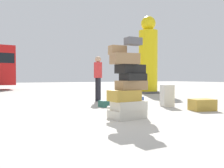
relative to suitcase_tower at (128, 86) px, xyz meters
The scene contains 9 objects.
ground_plane 0.71m from the suitcase_tower, 162.29° to the left, with size 80.00×80.00×0.00m, color #ADA89E.
suitcase_tower is the anchor object (origin of this frame).
suitcase_navy_behind_tower 1.89m from the suitcase_tower, 52.50° to the left, with size 0.54×0.32×0.32m, color #334F99.
suitcase_cream_left_side 2.44m from the suitcase_tower, 28.11° to the left, with size 0.32×0.36×0.65m, color beige.
suitcase_cream_foreground_near 0.99m from the suitcase_tower, 63.78° to the left, with size 0.80×0.31×0.16m, color beige.
suitcase_tan_right_side 2.42m from the suitcase_tower, ahead, with size 0.60×0.44×0.30m, color #B28C33.
suitcase_teal_white_trunk 2.15m from the suitcase_tower, 72.23° to the left, with size 0.69×0.29×0.19m, color #26594C.
person_bearded_onlooker 3.63m from the suitcase_tower, 74.85° to the left, with size 0.30×0.34×1.65m.
yellow_dummy_statue 8.65m from the suitcase_tower, 49.62° to the left, with size 1.49×1.49×4.38m.
Camera 1 is at (-2.46, -4.26, 0.86)m, focal length 37.31 mm.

